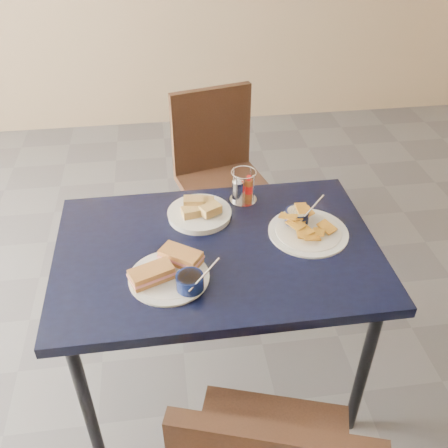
{
  "coord_description": "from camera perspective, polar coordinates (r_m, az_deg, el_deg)",
  "views": [
    {
      "loc": [
        -0.02,
        -1.51,
        1.89
      ],
      "look_at": [
        0.18,
        -0.11,
        0.82
      ],
      "focal_mm": 40.0,
      "sensor_mm": 36.0,
      "label": 1
    }
  ],
  "objects": [
    {
      "name": "ground",
      "position": [
        2.42,
        -4.63,
        -14.5
      ],
      "size": [
        6.0,
        6.0,
        0.0
      ],
      "primitive_type": "plane",
      "color": "#4F4F54",
      "rests_on": "ground"
    },
    {
      "name": "dining_table",
      "position": [
        1.83,
        -0.76,
        -4.35
      ],
      "size": [
        1.15,
        0.77,
        0.75
      ],
      "color": "black",
      "rests_on": "ground"
    },
    {
      "name": "plantain_plate",
      "position": [
        1.87,
        9.17,
        -0.25
      ],
      "size": [
        0.29,
        0.29,
        0.12
      ],
      "color": "white",
      "rests_on": "dining_table"
    },
    {
      "name": "sandwich_plate",
      "position": [
        1.65,
        -5.98,
        -5.5
      ],
      "size": [
        0.3,
        0.27,
        0.12
      ],
      "color": "white",
      "rests_on": "dining_table"
    },
    {
      "name": "chair_far",
      "position": [
        2.7,
        -0.21,
        6.74
      ],
      "size": [
        0.52,
        0.51,
        0.92
      ],
      "color": "black",
      "rests_on": "ground"
    },
    {
      "name": "condiment_caddy",
      "position": [
        1.99,
        2.09,
        4.08
      ],
      "size": [
        0.11,
        0.11,
        0.14
      ],
      "color": "silver",
      "rests_on": "dining_table"
    },
    {
      "name": "bread_basket",
      "position": [
        1.92,
        -2.8,
        1.39
      ],
      "size": [
        0.24,
        0.24,
        0.07
      ],
      "color": "white",
      "rests_on": "dining_table"
    }
  ]
}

